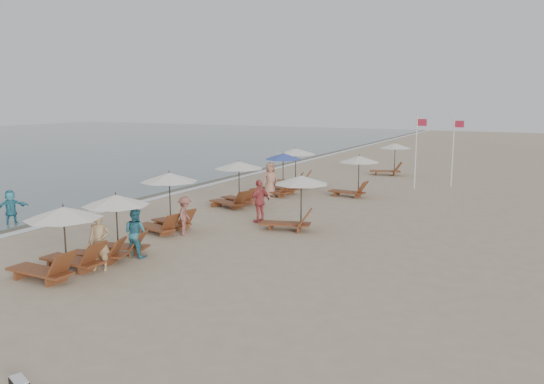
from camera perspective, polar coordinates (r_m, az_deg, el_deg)
The scene contains 20 objects.
ground at distance 17.28m, azimuth -0.21°, elevation -8.10°, with size 160.00×160.00×0.00m, color tan.
wet_sand_band at distance 32.19m, azimuth -11.88°, elevation 0.05°, with size 3.20×140.00×0.01m, color #6B5E4C.
foam_line at distance 31.40m, azimuth -10.04°, elevation -0.12°, with size 0.50×140.00×0.02m, color white.
lounger_station_0 at distance 17.69m, azimuth -21.33°, elevation -4.99°, with size 2.73×2.26×2.14m.
lounger_station_1 at distance 19.02m, azimuth -16.31°, elevation -3.45°, with size 2.57×2.28×2.17m.
lounger_station_2 at distance 22.32m, azimuth -11.01°, elevation -0.99°, with size 2.60×2.29×2.39m.
lounger_station_3 at distance 27.14m, azimuth -3.84°, elevation 1.00°, with size 2.73×2.46×2.25m.
lounger_station_4 at distance 30.28m, azimuth 0.68°, elevation 1.61°, with size 2.56×2.03×2.35m.
lounger_station_5 at distance 32.90m, azimuth 2.02°, elevation 2.42°, with size 2.88×2.71×2.36m.
inland_station_0 at distance 22.14m, azimuth 2.29°, elevation -0.60°, with size 2.80×2.24×2.22m.
inland_station_1 at distance 30.07m, azimuth 8.52°, elevation 2.10°, with size 2.72×2.24×2.22m.
inland_station_2 at distance 39.09m, azimuth 12.23°, elevation 3.65°, with size 2.83×2.27×2.22m.
beachgoer_near at distance 17.82m, azimuth -17.53°, elevation -4.97°, with size 0.66×0.44×1.82m, color tan.
beachgoer_mid_a at distance 19.00m, azimuth -14.02°, elevation -4.14°, with size 0.81×0.63×1.67m, color teal.
beachgoer_mid_b at distance 21.64m, azimuth -9.03°, elevation -2.47°, with size 0.99×0.57×1.54m, color #92564A.
beachgoer_far_a at distance 23.54m, azimuth -1.29°, elevation -0.95°, with size 1.09×0.46×1.87m, color #CA5152.
beachgoer_far_b at distance 29.77m, azimuth -0.18°, elevation 1.31°, with size 0.92×0.60×1.88m, color tan.
waterline_walker at distance 25.73m, azimuth -25.54°, elevation -1.43°, with size 1.37×0.44×1.48m, color teal.
flag_pole_near at distance 33.23m, azimuth 14.81°, elevation 4.40°, with size 0.60×0.08×4.32m.
flag_pole_far at distance 34.61m, azimuth 18.37°, elevation 4.32°, with size 0.60×0.08×4.20m.
Camera 1 is at (7.56, -14.62, 5.28)m, focal length 36.18 mm.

